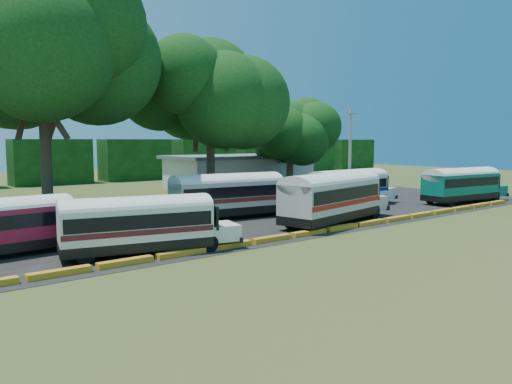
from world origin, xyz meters
TOP-DOWN VIEW (x-y plane):
  - ground at (0.00, 0.00)m, footprint 160.00×160.00m
  - asphalt_strip at (1.00, 12.00)m, footprint 64.00×24.00m
  - curb at (-0.00, 1.00)m, footprint 53.70×0.45m
  - terminal_building at (18.00, 30.00)m, footprint 19.00×9.00m
  - treeline_backdrop at (0.00, 48.00)m, footprint 130.00×4.00m
  - bus_cream_west at (-8.91, 2.61)m, footprint 9.46×4.35m
  - bus_cream_east at (1.64, 9.55)m, footprint 10.55×3.89m
  - bus_white_red at (5.72, 2.92)m, footprint 11.32×4.84m
  - bus_white_blue at (13.56, 8.15)m, footprint 10.21×3.13m
  - bus_teal at (24.02, 3.56)m, footprint 10.24×3.57m
  - tree_west at (-9.14, 17.71)m, footprint 14.30×14.30m
  - tree_center at (6.19, 19.03)m, footprint 12.14×12.14m
  - tree_east at (19.61, 22.59)m, footprint 8.02×8.02m
  - utility_pole at (17.69, 11.79)m, footprint 1.60×0.30m

SIDE VIEW (x-z plane):
  - ground at x=0.00m, z-range 0.00..0.00m
  - asphalt_strip at x=1.00m, z-range 0.00..0.02m
  - curb at x=0.00m, z-range 0.00..0.30m
  - bus_cream_west at x=-8.91m, z-range 0.20..3.22m
  - bus_white_blue at x=13.56m, z-range 0.22..3.53m
  - bus_teal at x=24.02m, z-range 0.24..3.54m
  - bus_cream_east at x=1.64m, z-range 0.22..3.61m
  - terminal_building at x=18.00m, z-range 0.03..4.03m
  - bus_white_red at x=5.72m, z-range 0.24..3.85m
  - treeline_backdrop at x=0.00m, z-range 0.00..6.00m
  - utility_pole at x=17.69m, z-range 0.11..8.97m
  - tree_east at x=19.61m, z-range 2.21..12.63m
  - tree_center at x=6.19m, z-range 3.16..18.45m
  - tree_west at x=-9.14m, z-range 3.86..22.12m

